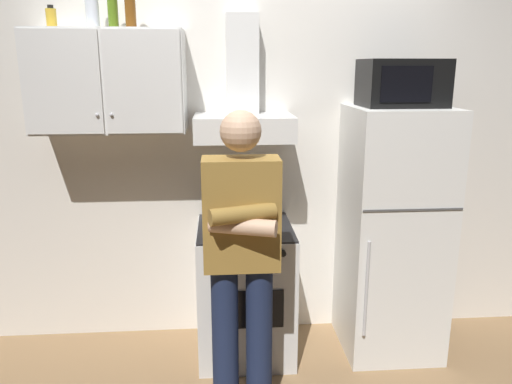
% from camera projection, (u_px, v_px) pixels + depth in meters
% --- Properties ---
extents(ground_plane, '(7.00, 7.00, 0.00)m').
position_uv_depth(ground_plane, '(256.00, 371.00, 3.09)').
color(ground_plane, olive).
extents(back_wall_tiled, '(4.80, 0.10, 2.70)m').
position_uv_depth(back_wall_tiled, '(249.00, 141.00, 3.33)').
color(back_wall_tiled, silver).
rests_on(back_wall_tiled, ground_plane).
extents(upper_cabinet, '(0.90, 0.37, 0.60)m').
position_uv_depth(upper_cabinet, '(109.00, 81.00, 2.95)').
color(upper_cabinet, silver).
extents(stove_oven, '(0.60, 0.62, 0.87)m').
position_uv_depth(stove_oven, '(245.00, 290.00, 3.22)').
color(stove_oven, silver).
rests_on(stove_oven, ground_plane).
extents(range_hood, '(0.60, 0.44, 0.75)m').
position_uv_depth(range_hood, '(243.00, 107.00, 3.05)').
color(range_hood, white).
extents(refrigerator, '(0.60, 0.62, 1.60)m').
position_uv_depth(refrigerator, '(392.00, 232.00, 3.20)').
color(refrigerator, white).
rests_on(refrigerator, ground_plane).
extents(microwave, '(0.48, 0.37, 0.28)m').
position_uv_depth(microwave, '(402.00, 83.00, 2.98)').
color(microwave, black).
rests_on(microwave, refrigerator).
extents(person_standing, '(0.38, 0.33, 1.64)m').
position_uv_depth(person_standing, '(242.00, 257.00, 2.51)').
color(person_standing, '#192342').
rests_on(person_standing, ground_plane).
extents(bottle_spice_jar, '(0.06, 0.06, 0.12)m').
position_uv_depth(bottle_spice_jar, '(51.00, 18.00, 2.82)').
color(bottle_spice_jar, gold).
rests_on(bottle_spice_jar, upper_cabinet).
extents(bottle_olive_oil, '(0.06, 0.06, 0.22)m').
position_uv_depth(bottle_olive_oil, '(113.00, 10.00, 2.89)').
color(bottle_olive_oil, '#4C6B19').
rests_on(bottle_olive_oil, upper_cabinet).
extents(bottle_beer_brown, '(0.06, 0.06, 0.25)m').
position_uv_depth(bottle_beer_brown, '(130.00, 7.00, 2.87)').
color(bottle_beer_brown, brown).
rests_on(bottle_beer_brown, upper_cabinet).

